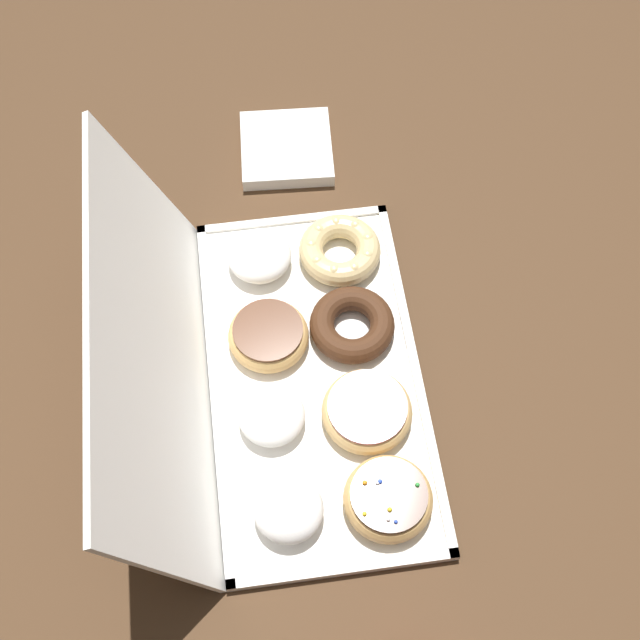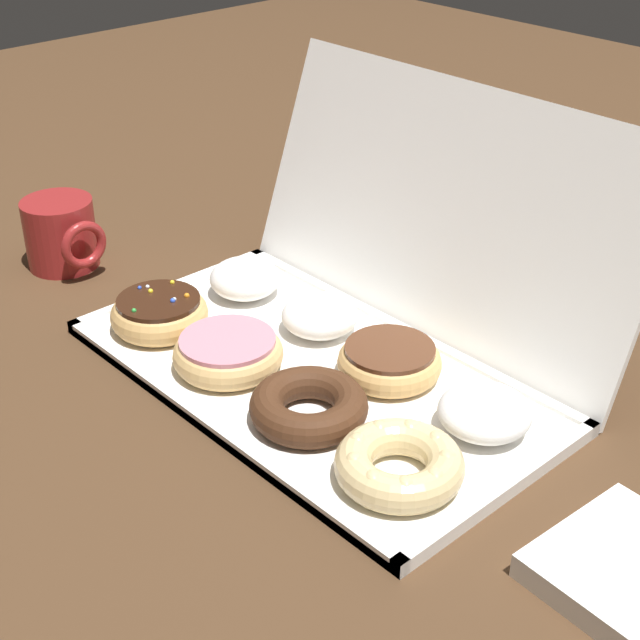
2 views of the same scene
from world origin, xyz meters
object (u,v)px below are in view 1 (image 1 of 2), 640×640
Objects in this scene: cruller_donut_3 at (340,250)px; powdered_filled_donut_5 at (272,415)px; sprinkle_donut_0 at (388,499)px; powdered_filled_donut_7 at (259,256)px; powdered_filled_donut_4 at (289,509)px; pink_frosted_donut_1 at (367,411)px; napkin_stack at (286,148)px; chocolate_cake_ring_donut_2 at (352,325)px; chocolate_frosted_donut_6 at (268,335)px; donut_box at (315,378)px.

powdered_filled_donut_5 is at bearing 152.68° from cruller_donut_3.
sprinkle_donut_0 is 0.39m from powdered_filled_donut_7.
sprinkle_donut_0 is at bearing -91.17° from powdered_filled_donut_4.
pink_frosted_donut_1 is 0.84× the size of napkin_stack.
sprinkle_donut_0 reaches higher than chocolate_cake_ring_donut_2.
chocolate_frosted_donut_6 is 0.13m from powdered_filled_donut_7.
powdered_filled_donut_5 is (-0.24, 0.12, 0.00)m from cruller_donut_3.
chocolate_frosted_donut_6 is (0.13, 0.11, -0.00)m from pink_frosted_donut_1.
pink_frosted_donut_1 is 1.30× the size of powdered_filled_donut_7.
cruller_donut_3 is at bearing -17.73° from powdered_filled_donut_4.
napkin_stack is at bearing -6.33° from powdered_filled_donut_4.
powdered_filled_donut_5 is (0.13, 0.13, 0.00)m from sprinkle_donut_0.
chocolate_cake_ring_donut_2 is 1.35× the size of powdered_filled_donut_5.
sprinkle_donut_0 is 0.27m from chocolate_frosted_donut_6.
cruller_donut_3 is 1.07× the size of chocolate_frosted_donut_6.
chocolate_frosted_donut_6 is (-0.12, 0.12, 0.00)m from cruller_donut_3.
chocolate_cake_ring_donut_2 is at bearing -171.06° from napkin_stack.
powdered_filled_donut_7 is (0.24, -0.01, 0.00)m from powdered_filled_donut_5.
sprinkle_donut_0 reaches higher than powdered_filled_donut_7.
powdered_filled_donut_5 is 0.12m from chocolate_frosted_donut_6.
chocolate_cake_ring_donut_2 is 0.33m from napkin_stack.
chocolate_cake_ring_donut_2 is at bearing 179.47° from cruller_donut_3.
powdered_filled_donut_4 reaches higher than cruller_donut_3.
sprinkle_donut_0 is 0.12m from powdered_filled_donut_4.
powdered_filled_donut_4 reaches higher than powdered_filled_donut_7.
powdered_filled_donut_4 is at bearing 173.67° from napkin_stack.
powdered_filled_donut_4 is (-0.24, 0.12, 0.01)m from chocolate_cake_ring_donut_2.
powdered_filled_donut_7 is at bearing -0.41° from chocolate_frosted_donut_6.
powdered_filled_donut_5 is 0.95× the size of powdered_filled_donut_7.
pink_frosted_donut_1 is (-0.07, -0.06, 0.02)m from donut_box.
pink_frosted_donut_1 is 0.46m from napkin_stack.
powdered_filled_donut_5 is at bearing 133.91° from chocolate_cake_ring_donut_2.
powdered_filled_donut_4 is at bearing 134.97° from pink_frosted_donut_1.
chocolate_cake_ring_donut_2 is 1.36× the size of powdered_filled_donut_4.
powdered_filled_donut_5 is at bearing 171.01° from napkin_stack.
cruller_donut_3 reaches higher than donut_box.
powdered_filled_donut_4 is at bearing 154.59° from chocolate_cake_ring_donut_2.
powdered_filled_donut_4 is at bearing 162.71° from donut_box.
sprinkle_donut_0 reaches higher than chocolate_frosted_donut_6.
sprinkle_donut_0 reaches higher than napkin_stack.
powdered_filled_donut_4 reaches higher than powdered_filled_donut_5.
chocolate_frosted_donut_6 is at bearing 169.29° from napkin_stack.
donut_box is 6.12× the size of powdered_filled_donut_4.
powdered_filled_donut_7 is at bearing -0.28° from powdered_filled_donut_4.
powdered_filled_donut_4 reaches higher than chocolate_cake_ring_donut_2.
donut_box is at bearing 41.53° from pink_frosted_donut_1.
powdered_filled_donut_5 is at bearing 3.32° from powdered_filled_donut_4.
powdered_filled_donut_4 is at bearing 162.27° from cruller_donut_3.
sprinkle_donut_0 is 0.79× the size of napkin_stack.
cruller_donut_3 is at bearing -18.17° from donut_box.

